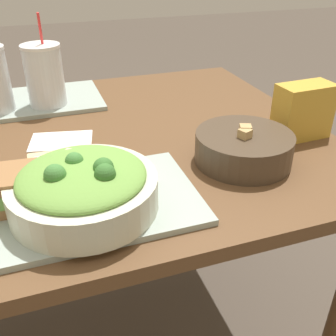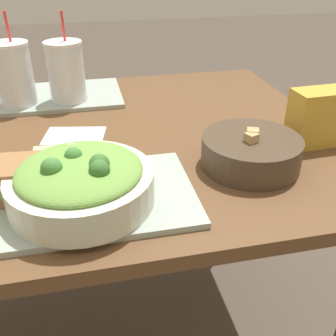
{
  "view_description": "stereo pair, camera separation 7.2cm",
  "coord_description": "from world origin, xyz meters",
  "px_view_note": "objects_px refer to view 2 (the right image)",
  "views": [
    {
      "loc": [
        0.03,
        -0.86,
        1.16
      ],
      "look_at": [
        0.23,
        -0.27,
        0.79
      ],
      "focal_mm": 42.0,
      "sensor_mm": 36.0,
      "label": 1
    },
    {
      "loc": [
        0.1,
        -0.88,
        1.16
      ],
      "look_at": [
        0.23,
        -0.27,
        0.79
      ],
      "focal_mm": 42.0,
      "sensor_mm": 36.0,
      "label": 2
    }
  ],
  "objects_px": {
    "napkin_folded": "(74,136)",
    "soup_bowl": "(251,151)",
    "salad_bowl": "(81,181)",
    "drink_cup_red": "(66,73)",
    "drink_cup_dark": "(14,76)",
    "chip_bag": "(319,118)",
    "baguette_near": "(68,159)"
  },
  "relations": [
    {
      "from": "soup_bowl",
      "to": "drink_cup_red",
      "type": "relative_size",
      "value": 0.84
    },
    {
      "from": "soup_bowl",
      "to": "napkin_folded",
      "type": "relative_size",
      "value": 1.29
    },
    {
      "from": "salad_bowl",
      "to": "napkin_folded",
      "type": "bearing_deg",
      "value": 92.37
    },
    {
      "from": "chip_bag",
      "to": "soup_bowl",
      "type": "bearing_deg",
      "value": -163.46
    },
    {
      "from": "soup_bowl",
      "to": "drink_cup_dark",
      "type": "xyz_separation_m",
      "value": [
        -0.51,
        0.45,
        0.06
      ]
    },
    {
      "from": "baguette_near",
      "to": "drink_cup_dark",
      "type": "distance_m",
      "value": 0.44
    },
    {
      "from": "soup_bowl",
      "to": "baguette_near",
      "type": "xyz_separation_m",
      "value": [
        -0.37,
        0.03,
        0.01
      ]
    },
    {
      "from": "salad_bowl",
      "to": "drink_cup_dark",
      "type": "distance_m",
      "value": 0.55
    },
    {
      "from": "napkin_folded",
      "to": "soup_bowl",
      "type": "bearing_deg",
      "value": -32.11
    },
    {
      "from": "salad_bowl",
      "to": "chip_bag",
      "type": "relative_size",
      "value": 1.89
    },
    {
      "from": "baguette_near",
      "to": "chip_bag",
      "type": "bearing_deg",
      "value": -84.74
    },
    {
      "from": "salad_bowl",
      "to": "drink_cup_red",
      "type": "bearing_deg",
      "value": 92.28
    },
    {
      "from": "napkin_folded",
      "to": "drink_cup_red",
      "type": "bearing_deg",
      "value": 92.16
    },
    {
      "from": "salad_bowl",
      "to": "baguette_near",
      "type": "xyz_separation_m",
      "value": [
        -0.02,
        0.11,
        -0.01
      ]
    },
    {
      "from": "chip_bag",
      "to": "salad_bowl",
      "type": "bearing_deg",
      "value": -167.96
    },
    {
      "from": "drink_cup_red",
      "to": "napkin_folded",
      "type": "distance_m",
      "value": 0.24
    },
    {
      "from": "napkin_folded",
      "to": "baguette_near",
      "type": "bearing_deg",
      "value": -93.22
    },
    {
      "from": "soup_bowl",
      "to": "drink_cup_red",
      "type": "xyz_separation_m",
      "value": [
        -0.37,
        0.45,
        0.05
      ]
    },
    {
      "from": "drink_cup_dark",
      "to": "baguette_near",
      "type": "bearing_deg",
      "value": -71.92
    },
    {
      "from": "soup_bowl",
      "to": "drink_cup_dark",
      "type": "relative_size",
      "value": 0.83
    },
    {
      "from": "drink_cup_red",
      "to": "chip_bag",
      "type": "height_order",
      "value": "drink_cup_red"
    },
    {
      "from": "soup_bowl",
      "to": "chip_bag",
      "type": "bearing_deg",
      "value": 19.39
    },
    {
      "from": "baguette_near",
      "to": "drink_cup_dark",
      "type": "relative_size",
      "value": 0.48
    },
    {
      "from": "salad_bowl",
      "to": "drink_cup_red",
      "type": "relative_size",
      "value": 1.04
    },
    {
      "from": "soup_bowl",
      "to": "baguette_near",
      "type": "bearing_deg",
      "value": 174.74
    },
    {
      "from": "baguette_near",
      "to": "chip_bag",
      "type": "relative_size",
      "value": 0.89
    },
    {
      "from": "salad_bowl",
      "to": "baguette_near",
      "type": "relative_size",
      "value": 2.13
    },
    {
      "from": "drink_cup_dark",
      "to": "chip_bag",
      "type": "relative_size",
      "value": 1.85
    },
    {
      "from": "salad_bowl",
      "to": "napkin_folded",
      "type": "distance_m",
      "value": 0.31
    },
    {
      "from": "chip_bag",
      "to": "napkin_folded",
      "type": "height_order",
      "value": "chip_bag"
    },
    {
      "from": "drink_cup_dark",
      "to": "drink_cup_red",
      "type": "relative_size",
      "value": 1.02
    },
    {
      "from": "baguette_near",
      "to": "napkin_folded",
      "type": "bearing_deg",
      "value": -1.3
    }
  ]
}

